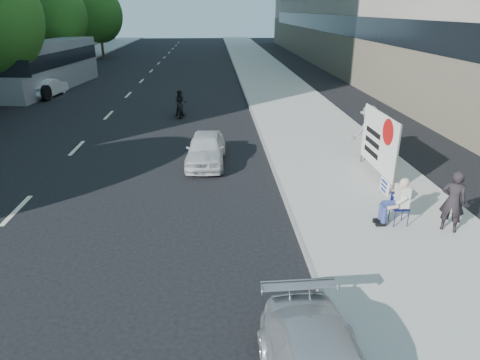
{
  "coord_description": "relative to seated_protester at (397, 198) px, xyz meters",
  "views": [
    {
      "loc": [
        -0.65,
        -9.67,
        5.49
      ],
      "look_at": [
        0.04,
        1.61,
        0.94
      ],
      "focal_mm": 32.0,
      "sensor_mm": 36.0,
      "label": 1
    }
  ],
  "objects": [
    {
      "name": "jogger",
      "position": [
        1.05,
        5.35,
        0.28
      ],
      "size": [
        1.38,
        0.9,
        2.01
      ],
      "primitive_type": "imported",
      "rotation": [
        0.0,
        0.0,
        3.27
      ],
      "color": "slate",
      "rests_on": "near_sidewalk"
    },
    {
      "name": "white_sedan_near",
      "position": [
        -5.06,
        5.47,
        -0.28
      ],
      "size": [
        1.59,
        3.54,
        1.18
      ],
      "primitive_type": "imported",
      "rotation": [
        0.0,
        0.0,
        -0.06
      ],
      "color": "silver",
      "rests_on": "ground"
    },
    {
      "name": "motorcycle",
      "position": [
        -6.52,
        13.33,
        -0.24
      ],
      "size": [
        0.73,
        2.05,
        1.42
      ],
      "rotation": [
        0.0,
        0.0,
        0.07
      ],
      "color": "black",
      "rests_on": "ground"
    },
    {
      "name": "pedestrian_woman",
      "position": [
        1.26,
        -0.46,
        0.1
      ],
      "size": [
        0.71,
        0.66,
        1.64
      ],
      "primitive_type": "imported",
      "rotation": [
        0.0,
        0.0,
        2.56
      ],
      "color": "black",
      "rests_on": "near_sidewalk"
    },
    {
      "name": "ground",
      "position": [
        -4.06,
        -0.25,
        -0.87
      ],
      "size": [
        160.0,
        160.0,
        0.0
      ],
      "primitive_type": "plane",
      "color": "black",
      "rests_on": "ground"
    },
    {
      "name": "near_sidewalk",
      "position": [
        -0.06,
        19.75,
        -0.8
      ],
      "size": [
        5.0,
        120.0,
        0.15
      ],
      "primitive_type": "cube",
      "color": "#A9A89F",
      "rests_on": "ground"
    },
    {
      "name": "protest_banner",
      "position": [
        0.72,
        3.41,
        0.53
      ],
      "size": [
        0.08,
        3.06,
        2.2
      ],
      "color": "#4C4C4C",
      "rests_on": "near_sidewalk"
    },
    {
      "name": "tree_far_e",
      "position": [
        -17.76,
        43.75,
        3.91
      ],
      "size": [
        5.4,
        5.4,
        7.89
      ],
      "color": "#382616",
      "rests_on": "ground"
    },
    {
      "name": "seated_protester",
      "position": [
        0.0,
        0.0,
        0.0
      ],
      "size": [
        0.83,
        1.12,
        1.31
      ],
      "color": "navy",
      "rests_on": "near_sidewalk"
    },
    {
      "name": "tree_far_d",
      "position": [
        -17.76,
        29.75,
        4.01
      ],
      "size": [
        4.8,
        4.8,
        7.65
      ],
      "color": "#382616",
      "rests_on": "ground"
    },
    {
      "name": "white_sedan_mid",
      "position": [
        -15.74,
        19.51,
        -0.28
      ],
      "size": [
        1.62,
        3.69,
        1.18
      ],
      "primitive_type": "imported",
      "rotation": [
        0.0,
        0.0,
        3.03
      ],
      "color": "white",
      "rests_on": "ground"
    },
    {
      "name": "bus",
      "position": [
        -16.57,
        22.46,
        0.76
      ],
      "size": [
        3.93,
        12.29,
        3.3
      ],
      "rotation": [
        0.0,
        0.0,
        -0.12
      ],
      "color": "gray",
      "rests_on": "ground"
    }
  ]
}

